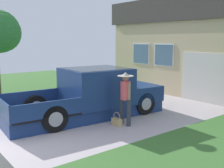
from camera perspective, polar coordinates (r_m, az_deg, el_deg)
pickup_truck at (r=9.71m, az=-3.55°, el=-2.22°), size 2.40×5.73×1.70m
person_with_hat at (r=8.58m, az=2.81°, el=-2.08°), size 0.51×0.51×1.70m
handbag at (r=8.70m, az=1.01°, el=-7.80°), size 0.35×0.17×0.44m
neighbor_tree at (r=14.77m, az=-22.42°, el=9.98°), size 2.37×2.14×4.16m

